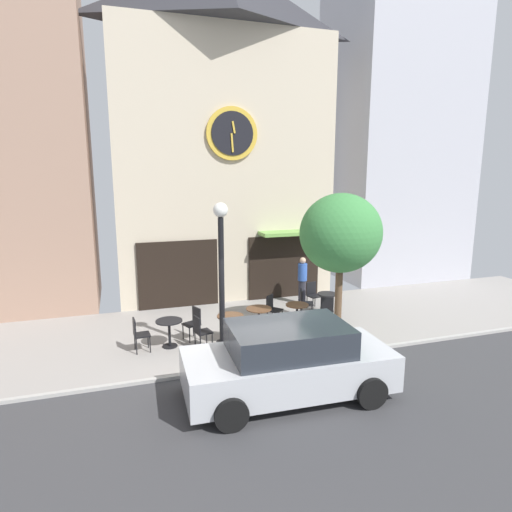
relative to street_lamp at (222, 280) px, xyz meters
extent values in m
cube|color=gray|center=(0.73, 1.70, -2.00)|extent=(26.17, 5.33, 0.05)
cube|color=#38383A|center=(0.73, -3.86, -2.00)|extent=(26.17, 5.80, 0.05)
cube|color=#A8A5A0|center=(0.73, -0.94, -1.93)|extent=(26.17, 0.12, 0.08)
cube|color=beige|center=(1.45, 5.41, 2.71)|extent=(7.75, 2.07, 9.37)
cylinder|color=gold|center=(1.45, 4.31, 3.87)|extent=(1.75, 0.10, 1.75)
cylinder|color=black|center=(1.45, 4.25, 3.87)|extent=(1.44, 0.04, 1.44)
cube|color=gold|center=(1.48, 4.21, 4.06)|extent=(0.13, 0.03, 0.40)
cube|color=gold|center=(1.43, 4.21, 3.56)|extent=(0.10, 0.03, 0.62)
cube|color=black|center=(-0.49, 4.33, -0.82)|extent=(2.71, 0.10, 2.30)
cube|color=black|center=(3.38, 4.33, -0.82)|extent=(2.71, 0.10, 2.30)
cube|color=#72A84C|center=(3.62, 4.02, 0.48)|extent=(2.48, 0.90, 0.12)
cube|color=#B2B2BC|center=(9.41, 6.58, 5.86)|extent=(5.41, 4.42, 15.66)
cylinder|color=black|center=(0.00, 0.00, -1.79)|extent=(0.32, 0.32, 0.36)
cylinder|color=black|center=(0.00, 0.00, -0.21)|extent=(0.14, 0.14, 3.53)
sphere|color=white|center=(0.00, 0.00, 1.73)|extent=(0.36, 0.36, 0.36)
cylinder|color=brown|center=(3.32, 0.10, -0.88)|extent=(0.20, 0.20, 2.19)
ellipsoid|color=#3D8442|center=(3.32, 0.10, 1.01)|extent=(2.26, 2.03, 2.14)
cylinder|color=black|center=(-1.23, 0.93, -1.61)|extent=(0.07, 0.07, 0.72)
cylinder|color=black|center=(-1.23, 0.93, -1.96)|extent=(0.40, 0.40, 0.03)
cylinder|color=black|center=(-1.23, 0.93, -1.25)|extent=(0.71, 0.71, 0.03)
cylinder|color=black|center=(0.39, 0.71, -1.60)|extent=(0.07, 0.07, 0.76)
cylinder|color=black|center=(0.39, 0.71, -1.96)|extent=(0.40, 0.40, 0.03)
cylinder|color=brown|center=(0.39, 0.71, -1.22)|extent=(0.73, 0.73, 0.03)
cylinder|color=black|center=(1.33, 1.08, -1.60)|extent=(0.07, 0.07, 0.75)
cylinder|color=black|center=(1.33, 1.08, -1.96)|extent=(0.40, 0.40, 0.03)
cylinder|color=brown|center=(1.33, 1.08, -1.22)|extent=(0.74, 0.74, 0.03)
cylinder|color=black|center=(2.54, 1.13, -1.61)|extent=(0.07, 0.07, 0.73)
cylinder|color=black|center=(2.54, 1.13, -1.96)|extent=(0.40, 0.40, 0.03)
cylinder|color=brown|center=(2.54, 1.13, -1.24)|extent=(0.68, 0.68, 0.03)
cylinder|color=black|center=(3.95, 1.95, -1.62)|extent=(0.07, 0.07, 0.72)
cylinder|color=black|center=(3.95, 1.95, -1.96)|extent=(0.40, 0.40, 0.03)
cylinder|color=black|center=(3.95, 1.95, -1.26)|extent=(0.65, 0.65, 0.03)
cube|color=black|center=(-0.59, 1.24, -1.52)|extent=(0.52, 0.52, 0.04)
cube|color=black|center=(-0.42, 1.31, -1.30)|extent=(0.19, 0.37, 0.45)
cylinder|color=black|center=(-0.81, 1.33, -1.75)|extent=(0.03, 0.03, 0.45)
cylinder|color=black|center=(-0.68, 1.02, -1.75)|extent=(0.03, 0.03, 0.45)
cylinder|color=black|center=(-0.50, 1.47, -1.75)|extent=(0.03, 0.03, 0.45)
cylinder|color=black|center=(-0.37, 1.15, -1.75)|extent=(0.03, 0.03, 0.45)
cube|color=black|center=(-0.38, 0.56, -1.52)|extent=(0.49, 0.49, 0.04)
cube|color=black|center=(-0.56, 0.52, -1.30)|extent=(0.13, 0.38, 0.45)
cylinder|color=black|center=(-0.17, 0.44, -1.75)|extent=(0.03, 0.03, 0.45)
cylinder|color=black|center=(-0.26, 0.77, -1.75)|extent=(0.03, 0.03, 0.45)
cylinder|color=black|center=(-0.50, 0.36, -1.75)|extent=(0.03, 0.03, 0.45)
cylinder|color=black|center=(-0.59, 0.69, -1.75)|extent=(0.03, 0.03, 0.45)
cube|color=black|center=(-1.94, 0.85, -1.52)|extent=(0.43, 0.43, 0.04)
cube|color=black|center=(-2.12, 0.84, -1.30)|extent=(0.07, 0.38, 0.45)
cylinder|color=black|center=(-1.76, 0.69, -1.75)|extent=(0.03, 0.03, 0.45)
cylinder|color=black|center=(-1.78, 1.03, -1.75)|extent=(0.03, 0.03, 0.45)
cylinder|color=black|center=(-2.10, 0.67, -1.75)|extent=(0.03, 0.03, 0.45)
cylinder|color=black|center=(-2.12, 1.01, -1.75)|extent=(0.03, 0.03, 0.45)
cube|color=black|center=(3.26, 2.00, -1.52)|extent=(0.51, 0.51, 0.04)
cube|color=black|center=(3.09, 2.06, -1.30)|extent=(0.16, 0.37, 0.45)
cylinder|color=black|center=(3.36, 1.79, -1.75)|extent=(0.03, 0.03, 0.45)
cylinder|color=black|center=(3.47, 2.11, -1.75)|extent=(0.03, 0.03, 0.45)
cylinder|color=black|center=(3.04, 1.89, -1.75)|extent=(0.03, 0.03, 0.45)
cylinder|color=black|center=(3.15, 2.22, -1.75)|extent=(0.03, 0.03, 0.45)
cube|color=black|center=(3.84, 2.69, -1.52)|extent=(0.47, 0.47, 0.04)
cube|color=black|center=(3.81, 2.87, -1.30)|extent=(0.38, 0.11, 0.45)
cylinder|color=black|center=(3.71, 2.49, -1.75)|extent=(0.03, 0.03, 0.45)
cylinder|color=black|center=(4.04, 2.56, -1.75)|extent=(0.03, 0.03, 0.45)
cylinder|color=black|center=(3.64, 2.83, -1.75)|extent=(0.03, 0.03, 0.45)
cylinder|color=black|center=(3.98, 2.89, -1.75)|extent=(0.03, 0.03, 0.45)
cube|color=black|center=(3.58, 1.24, -1.52)|extent=(0.53, 0.53, 0.04)
cube|color=black|center=(3.50, 1.08, -1.30)|extent=(0.36, 0.20, 0.45)
cylinder|color=black|center=(3.81, 1.32, -1.75)|extent=(0.03, 0.03, 0.45)
cylinder|color=black|center=(3.50, 1.47, -1.75)|extent=(0.03, 0.03, 0.45)
cylinder|color=black|center=(3.66, 1.02, -1.75)|extent=(0.03, 0.03, 0.45)
cylinder|color=black|center=(3.35, 1.16, -1.75)|extent=(0.03, 0.03, 0.45)
cube|color=black|center=(2.05, 1.68, -1.52)|extent=(0.56, 0.56, 0.04)
cube|color=black|center=(1.93, 1.82, -1.30)|extent=(0.31, 0.28, 0.45)
cylinder|color=black|center=(2.03, 1.44, -1.75)|extent=(0.03, 0.03, 0.45)
cylinder|color=black|center=(2.29, 1.67, -1.75)|extent=(0.03, 0.03, 0.45)
cylinder|color=black|center=(1.81, 1.70, -1.75)|extent=(0.03, 0.03, 0.45)
cylinder|color=black|center=(2.06, 1.92, -1.75)|extent=(0.03, 0.03, 0.45)
cylinder|color=#2D2D38|center=(3.69, 3.34, -1.55)|extent=(0.37, 0.37, 0.85)
cylinder|color=#3359B2|center=(3.69, 3.34, -0.82)|extent=(0.45, 0.45, 0.60)
sphere|color=tan|center=(3.69, 3.34, -0.41)|extent=(0.22, 0.22, 0.22)
cube|color=#B7BABF|center=(0.82, -2.41, -1.38)|extent=(4.37, 1.96, 0.75)
cube|color=#262B33|center=(0.82, -2.41, -0.72)|extent=(2.47, 1.67, 0.60)
cylinder|color=black|center=(2.21, -3.36, -1.65)|extent=(0.65, 0.24, 0.64)
cylinder|color=black|center=(2.27, -1.57, -1.65)|extent=(0.65, 0.24, 0.64)
cylinder|color=black|center=(-0.63, -3.26, -1.65)|extent=(0.65, 0.24, 0.64)
cylinder|color=black|center=(-0.56, -1.46, -1.65)|extent=(0.65, 0.24, 0.64)
camera|label=1|loc=(-2.38, -10.14, 2.66)|focal=30.37mm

